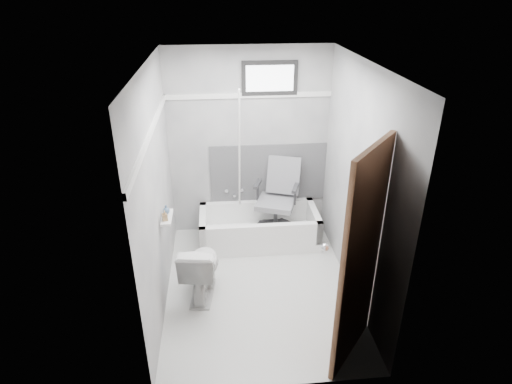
{
  "coord_description": "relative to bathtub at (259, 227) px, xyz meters",
  "views": [
    {
      "loc": [
        -0.39,
        -3.76,
        3.04
      ],
      "look_at": [
        0.0,
        0.35,
        1.0
      ],
      "focal_mm": 30.0,
      "sensor_mm": 36.0,
      "label": 1
    }
  ],
  "objects": [
    {
      "name": "window",
      "position": [
        0.15,
        0.36,
        1.81
      ],
      "size": [
        0.66,
        0.04,
        0.4
      ],
      "primitive_type": null,
      "color": "black",
      "rests_on": "wall_back"
    },
    {
      "name": "soap_bottle_b",
      "position": [
        -1.04,
        -0.81,
        0.75
      ],
      "size": [
        0.1,
        0.1,
        0.09
      ],
      "primitive_type": "imported",
      "rotation": [
        0.0,
        0.0,
        0.92
      ],
      "color": "#476283",
      "rests_on": "shelf"
    },
    {
      "name": "backerboard",
      "position": [
        0.15,
        0.36,
        0.59
      ],
      "size": [
        1.5,
        0.02,
        0.78
      ],
      "primitive_type": "cube",
      "color": "#4C4C4F",
      "rests_on": "wall_back"
    },
    {
      "name": "soap_bottle_a",
      "position": [
        -1.04,
        -0.95,
        0.76
      ],
      "size": [
        0.06,
        0.06,
        0.11
      ],
      "primitive_type": "imported",
      "rotation": [
        0.0,
        0.0,
        0.32
      ],
      "color": "olive",
      "rests_on": "shelf"
    },
    {
      "name": "floor",
      "position": [
        -0.1,
        -0.93,
        -0.21
      ],
      "size": [
        2.6,
        2.6,
        0.0
      ],
      "primitive_type": "plane",
      "color": "silver",
      "rests_on": "ground"
    },
    {
      "name": "door",
      "position": [
        0.88,
        -2.21,
        0.79
      ],
      "size": [
        0.78,
        0.78,
        2.0
      ],
      "primitive_type": null,
      "color": "#53381F",
      "rests_on": "floor"
    },
    {
      "name": "pole",
      "position": [
        -0.23,
        0.13,
        0.84
      ],
      "size": [
        0.02,
        0.46,
        1.9
      ],
      "primitive_type": "cylinder",
      "rotation": [
        0.23,
        0.0,
        0.0
      ],
      "color": "silver",
      "rests_on": "bathtub"
    },
    {
      "name": "wall_back",
      "position": [
        -0.1,
        0.37,
        0.99
      ],
      "size": [
        2.0,
        0.02,
        2.4
      ],
      "primitive_type": "cube",
      "color": "slate",
      "rests_on": "floor"
    },
    {
      "name": "toilet",
      "position": [
        -0.72,
        -0.98,
        0.12
      ],
      "size": [
        0.47,
        0.72,
        0.66
      ],
      "primitive_type": "imported",
      "rotation": [
        0.0,
        0.0,
        3.0
      ],
      "color": "silver",
      "rests_on": "floor"
    },
    {
      "name": "faucet",
      "position": [
        -0.3,
        0.34,
        0.34
      ],
      "size": [
        0.26,
        0.1,
        0.16
      ],
      "primitive_type": null,
      "color": "silver",
      "rests_on": "wall_back"
    },
    {
      "name": "wall_right",
      "position": [
        0.9,
        -0.93,
        0.99
      ],
      "size": [
        0.02,
        2.6,
        2.4
      ],
      "primitive_type": "cube",
      "color": "slate",
      "rests_on": "floor"
    },
    {
      "name": "trim_back",
      "position": [
        -0.1,
        0.36,
        1.61
      ],
      "size": [
        2.0,
        0.02,
        0.06
      ],
      "primitive_type": "cube",
      "color": "white",
      "rests_on": "wall_back"
    },
    {
      "name": "bathtub",
      "position": [
        0.0,
        0.0,
        0.0
      ],
      "size": [
        1.5,
        0.7,
        0.42
      ],
      "primitive_type": null,
      "color": "white",
      "rests_on": "floor"
    },
    {
      "name": "office_chair",
      "position": [
        0.22,
        0.05,
        0.38
      ],
      "size": [
        0.7,
        0.7,
        0.94
      ],
      "primitive_type": null,
      "rotation": [
        0.0,
        0.0,
        -0.35
      ],
      "color": "slate",
      "rests_on": "bathtub"
    },
    {
      "name": "wall_front",
      "position": [
        -0.1,
        -2.23,
        0.99
      ],
      "size": [
        2.0,
        0.02,
        2.4
      ],
      "primitive_type": "cube",
      "color": "slate",
      "rests_on": "floor"
    },
    {
      "name": "shelf",
      "position": [
        -1.03,
        -0.87,
        0.69
      ],
      "size": [
        0.1,
        0.32,
        0.02
      ],
      "primitive_type": "cube",
      "color": "silver",
      "rests_on": "wall_left"
    },
    {
      "name": "trim_left",
      "position": [
        -1.08,
        -0.93,
        1.61
      ],
      "size": [
        0.02,
        2.6,
        0.06
      ],
      "primitive_type": "cube",
      "color": "white",
      "rests_on": "wall_left"
    },
    {
      "name": "wall_left",
      "position": [
        -1.1,
        -0.93,
        0.99
      ],
      "size": [
        0.02,
        2.6,
        2.4
      ],
      "primitive_type": "cube",
      "color": "slate",
      "rests_on": "floor"
    },
    {
      "name": "ceiling",
      "position": [
        -0.1,
        -0.93,
        2.19
      ],
      "size": [
        2.6,
        2.6,
        0.0
      ],
      "primitive_type": "plane",
      "rotation": [
        3.14,
        0.0,
        0.0
      ],
      "color": "silver",
      "rests_on": "floor"
    }
  ]
}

